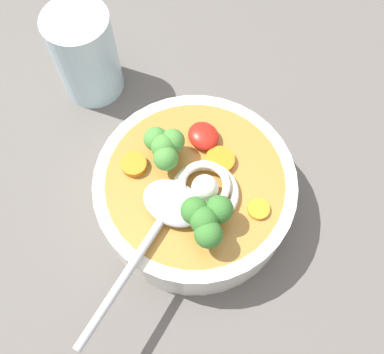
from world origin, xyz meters
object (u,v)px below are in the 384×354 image
(soup_bowl, at_px, (192,189))
(drinking_glass, at_px, (85,55))
(noodle_pile, at_px, (205,190))
(soup_spoon, at_px, (165,215))

(soup_bowl, relative_size, drinking_glass, 1.83)
(drinking_glass, bearing_deg, soup_bowl, 178.85)
(soup_bowl, xyz_separation_m, noodle_pile, (-0.02, 0.00, 0.04))
(noodle_pile, height_order, soup_spoon, noodle_pile)
(soup_spoon, height_order, drinking_glass, drinking_glass)
(noodle_pile, relative_size, soup_spoon, 0.42)
(soup_spoon, distance_m, drinking_glass, 0.22)
(noodle_pile, distance_m, drinking_glass, 0.22)
(noodle_pile, xyz_separation_m, drinking_glass, (0.22, -0.01, -0.01))
(soup_spoon, bearing_deg, soup_bowl, -180.00)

